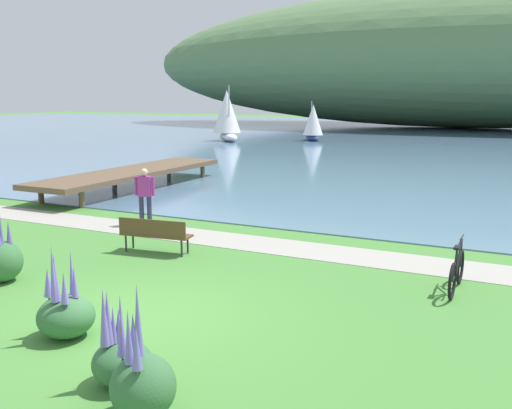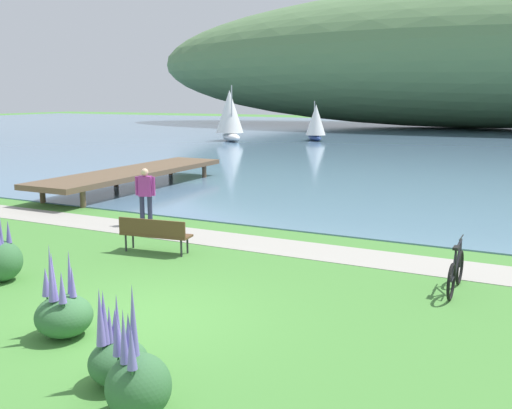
{
  "view_description": "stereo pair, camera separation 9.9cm",
  "coord_description": "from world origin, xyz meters",
  "px_view_note": "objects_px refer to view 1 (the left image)",
  "views": [
    {
      "loc": [
        5.86,
        -7.59,
        3.81
      ],
      "look_at": [
        -0.59,
        5.58,
        1.0
      ],
      "focal_mm": 39.8,
      "sensor_mm": 36.0,
      "label": 1
    },
    {
      "loc": [
        5.95,
        -7.54,
        3.81
      ],
      "look_at": [
        -0.59,
        5.58,
        1.0
      ],
      "focal_mm": 39.8,
      "sensor_mm": 36.0,
      "label": 2
    }
  ],
  "objects_px": {
    "bicycle_leaning_near_bench": "(457,272)",
    "person_at_shoreline": "(145,193)",
    "sailboat_mid_bay": "(227,115)",
    "sailboat_nearest_to_shore": "(313,122)",
    "park_bench_near_camera": "(155,233)"
  },
  "relations": [
    {
      "from": "bicycle_leaning_near_bench",
      "to": "person_at_shoreline",
      "type": "height_order",
      "value": "person_at_shoreline"
    },
    {
      "from": "bicycle_leaning_near_bench",
      "to": "sailboat_mid_bay",
      "type": "distance_m",
      "value": 38.54
    },
    {
      "from": "bicycle_leaning_near_bench",
      "to": "sailboat_nearest_to_shore",
      "type": "height_order",
      "value": "sailboat_nearest_to_shore"
    },
    {
      "from": "person_at_shoreline",
      "to": "park_bench_near_camera",
      "type": "bearing_deg",
      "value": -49.08
    },
    {
      "from": "park_bench_near_camera",
      "to": "sailboat_mid_bay",
      "type": "distance_m",
      "value": 35.24
    },
    {
      "from": "sailboat_nearest_to_shore",
      "to": "bicycle_leaning_near_bench",
      "type": "bearing_deg",
      "value": -65.26
    },
    {
      "from": "sailboat_nearest_to_shore",
      "to": "sailboat_mid_bay",
      "type": "distance_m",
      "value": 7.34
    },
    {
      "from": "park_bench_near_camera",
      "to": "person_at_shoreline",
      "type": "distance_m",
      "value": 3.24
    },
    {
      "from": "park_bench_near_camera",
      "to": "bicycle_leaning_near_bench",
      "type": "xyz_separation_m",
      "value": [
        7.0,
        0.35,
        -0.12
      ]
    },
    {
      "from": "park_bench_near_camera",
      "to": "sailboat_mid_bay",
      "type": "height_order",
      "value": "sailboat_mid_bay"
    },
    {
      "from": "bicycle_leaning_near_bench",
      "to": "sailboat_nearest_to_shore",
      "type": "relative_size",
      "value": 0.53
    },
    {
      "from": "bicycle_leaning_near_bench",
      "to": "sailboat_nearest_to_shore",
      "type": "xyz_separation_m",
      "value": [
        -15.9,
        34.5,
        1.22
      ]
    },
    {
      "from": "person_at_shoreline",
      "to": "sailboat_nearest_to_shore",
      "type": "bearing_deg",
      "value": 101.83
    },
    {
      "from": "sailboat_nearest_to_shore",
      "to": "sailboat_mid_bay",
      "type": "bearing_deg",
      "value": -153.79
    },
    {
      "from": "park_bench_near_camera",
      "to": "person_at_shoreline",
      "type": "xyz_separation_m",
      "value": [
        -2.1,
        2.43,
        0.46
      ]
    }
  ]
}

